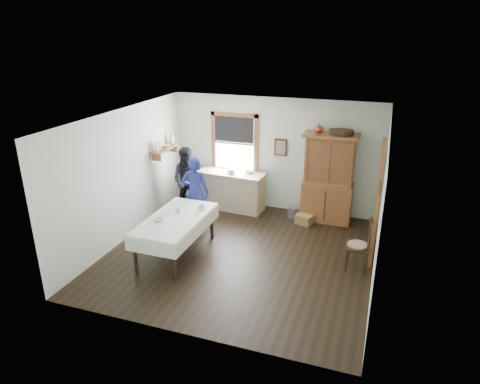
# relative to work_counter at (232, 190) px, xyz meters

# --- Properties ---
(room) EXTENTS (5.01, 5.01, 2.70)m
(room) POSITION_rel_work_counter_xyz_m (0.95, -2.10, 0.89)
(room) COLOR black
(room) RESTS_ON ground
(window) EXTENTS (1.18, 0.07, 1.48)m
(window) POSITION_rel_work_counter_xyz_m (-0.05, 0.36, 1.17)
(window) COLOR white
(window) RESTS_ON room
(doorway) EXTENTS (0.09, 1.14, 2.22)m
(doorway) POSITION_rel_work_counter_xyz_m (3.41, -1.25, 0.70)
(doorway) COLOR #464032
(doorway) RESTS_ON room
(wall_shelf) EXTENTS (0.24, 1.00, 0.44)m
(wall_shelf) POSITION_rel_work_counter_xyz_m (-1.42, -0.57, 1.11)
(wall_shelf) COLOR brown
(wall_shelf) RESTS_ON room
(framed_picture) EXTENTS (0.30, 0.04, 0.40)m
(framed_picture) POSITION_rel_work_counter_xyz_m (1.10, 0.36, 1.09)
(framed_picture) COLOR black
(framed_picture) RESTS_ON room
(rug_beater) EXTENTS (0.01, 0.27, 0.27)m
(rug_beater) POSITION_rel_work_counter_xyz_m (3.40, -1.80, 1.26)
(rug_beater) COLOR black
(rug_beater) RESTS_ON room
(work_counter) EXTENTS (1.66, 0.73, 0.93)m
(work_counter) POSITION_rel_work_counter_xyz_m (0.00, 0.00, 0.00)
(work_counter) COLOR tan
(work_counter) RESTS_ON room
(china_hutch) EXTENTS (1.19, 0.57, 2.03)m
(china_hutch) POSITION_rel_work_counter_xyz_m (2.29, 0.05, 0.55)
(china_hutch) COLOR brown
(china_hutch) RESTS_ON room
(dining_table) EXTENTS (1.04, 1.96, 0.78)m
(dining_table) POSITION_rel_work_counter_xyz_m (-0.22, -2.51, -0.07)
(dining_table) COLOR white
(dining_table) RESTS_ON room
(spindle_chair) EXTENTS (0.49, 0.49, 0.98)m
(spindle_chair) POSITION_rel_work_counter_xyz_m (3.15, -1.90, 0.03)
(spindle_chair) COLOR black
(spindle_chair) RESTS_ON room
(pail) EXTENTS (0.34, 0.34, 0.27)m
(pail) POSITION_rel_work_counter_xyz_m (1.55, -0.07, -0.33)
(pail) COLOR gray
(pail) RESTS_ON room
(wicker_basket) EXTENTS (0.43, 0.37, 0.22)m
(wicker_basket) POSITION_rel_work_counter_xyz_m (1.86, -0.32, -0.36)
(wicker_basket) COLOR #987144
(wicker_basket) RESTS_ON room
(woman_blue) EXTENTS (0.63, 0.48, 1.53)m
(woman_blue) POSITION_rel_work_counter_xyz_m (-0.35, -1.31, 0.30)
(woman_blue) COLOR navy
(woman_blue) RESTS_ON room
(figure_dark) EXTENTS (0.84, 0.72, 1.49)m
(figure_dark) POSITION_rel_work_counter_xyz_m (-0.88, -0.55, 0.28)
(figure_dark) COLOR black
(figure_dark) RESTS_ON room
(table_cup_a) EXTENTS (0.13, 0.13, 0.10)m
(table_cup_a) POSITION_rel_work_counter_xyz_m (0.08, -1.97, 0.37)
(table_cup_a) COLOR silver
(table_cup_a) RESTS_ON dining_table
(table_cup_b) EXTENTS (0.12, 0.12, 0.09)m
(table_cup_b) POSITION_rel_work_counter_xyz_m (-0.28, -2.29, 0.36)
(table_cup_b) COLOR silver
(table_cup_b) RESTS_ON dining_table
(table_bowl) EXTENTS (0.24, 0.24, 0.05)m
(table_bowl) POSITION_rel_work_counter_xyz_m (-0.47, -2.73, 0.34)
(table_bowl) COLOR silver
(table_bowl) RESTS_ON dining_table
(counter_book) EXTENTS (0.26, 0.28, 0.02)m
(counter_book) POSITION_rel_work_counter_xyz_m (-0.11, -0.03, 0.47)
(counter_book) COLOR #7E6954
(counter_book) RESTS_ON work_counter
(counter_bowl) EXTENTS (0.27, 0.27, 0.07)m
(counter_bowl) POSITION_rel_work_counter_xyz_m (0.42, 0.10, 0.50)
(counter_bowl) COLOR silver
(counter_bowl) RESTS_ON work_counter
(shelf_bowl) EXTENTS (0.22, 0.22, 0.05)m
(shelf_bowl) POSITION_rel_work_counter_xyz_m (-1.42, -0.55, 1.13)
(shelf_bowl) COLOR silver
(shelf_bowl) RESTS_ON wall_shelf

